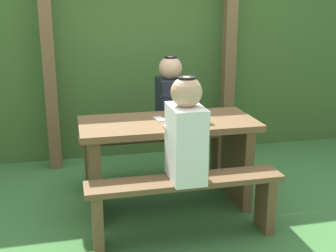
# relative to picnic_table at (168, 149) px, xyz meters

# --- Properties ---
(ground_plane) EXTENTS (12.00, 12.00, 0.00)m
(ground_plane) POSITION_rel_picnic_table_xyz_m (0.00, 0.00, -0.51)
(ground_plane) COLOR #3B7038
(hedge_backdrop) EXTENTS (6.40, 0.79, 2.15)m
(hedge_backdrop) POSITION_rel_picnic_table_xyz_m (0.00, 1.74, 0.57)
(hedge_backdrop) COLOR #3C5E2B
(hedge_backdrop) RESTS_ON ground_plane
(pergola_post_left) EXTENTS (0.12, 0.12, 1.95)m
(pergola_post_left) POSITION_rel_picnic_table_xyz_m (-0.93, 1.12, 0.47)
(pergola_post_left) COLOR brown
(pergola_post_left) RESTS_ON ground_plane
(pergola_post_right) EXTENTS (0.12, 0.12, 1.95)m
(pergola_post_right) POSITION_rel_picnic_table_xyz_m (0.93, 1.12, 0.47)
(pergola_post_right) COLOR brown
(pergola_post_right) RESTS_ON ground_plane
(picnic_table) EXTENTS (1.40, 0.64, 0.75)m
(picnic_table) POSITION_rel_picnic_table_xyz_m (0.00, 0.00, 0.00)
(picnic_table) COLOR brown
(picnic_table) RESTS_ON ground_plane
(bench_near) EXTENTS (1.40, 0.24, 0.47)m
(bench_near) POSITION_rel_picnic_table_xyz_m (0.00, -0.54, -0.17)
(bench_near) COLOR brown
(bench_near) RESTS_ON ground_plane
(bench_far) EXTENTS (1.40, 0.24, 0.47)m
(bench_far) POSITION_rel_picnic_table_xyz_m (0.00, 0.54, -0.17)
(bench_far) COLOR brown
(bench_far) RESTS_ON ground_plane
(person_white_shirt) EXTENTS (0.25, 0.35, 0.72)m
(person_white_shirt) POSITION_rel_picnic_table_xyz_m (0.00, -0.53, 0.29)
(person_white_shirt) COLOR white
(person_white_shirt) RESTS_ON bench_near
(person_black_coat) EXTENTS (0.25, 0.35, 0.72)m
(person_black_coat) POSITION_rel_picnic_table_xyz_m (0.15, 0.53, 0.29)
(person_black_coat) COLOR black
(person_black_coat) RESTS_ON bench_far
(drinking_glass) EXTENTS (0.07, 0.07, 0.09)m
(drinking_glass) POSITION_rel_picnic_table_xyz_m (0.27, -0.13, 0.28)
(drinking_glass) COLOR silver
(drinking_glass) RESTS_ON picnic_table
(bottle_left) EXTENTS (0.07, 0.07, 0.23)m
(bottle_left) POSITION_rel_picnic_table_xyz_m (0.16, 0.05, 0.33)
(bottle_left) COLOR silver
(bottle_left) RESTS_ON picnic_table
(cell_phone) EXTENTS (0.09, 0.15, 0.01)m
(cell_phone) POSITION_rel_picnic_table_xyz_m (-0.06, 0.04, 0.24)
(cell_phone) COLOR silver
(cell_phone) RESTS_ON picnic_table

